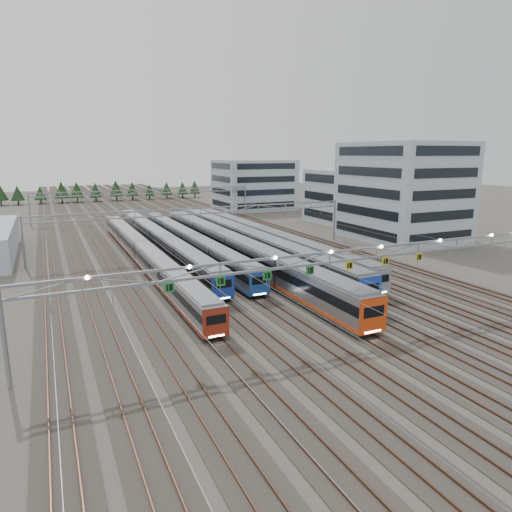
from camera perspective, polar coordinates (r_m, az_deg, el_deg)
name	(u,v)px	position (r m, az deg, el deg)	size (l,w,h in m)	color
ground	(327,329)	(46.53, 8.88, -8.97)	(400.00, 400.00, 0.00)	#47423A
track_bed	(137,208)	(138.83, -14.61, 5.86)	(54.00, 260.00, 5.42)	#2D2823
train_a	(143,253)	(73.35, -13.97, 0.42)	(2.59, 67.25, 3.37)	black
train_b	(158,240)	(82.73, -12.10, 1.98)	(2.79, 64.87, 3.63)	black
train_c	(189,242)	(80.26, -8.37, 1.78)	(2.76, 57.99, 3.59)	black
train_d	(234,248)	(72.43, -2.71, 0.95)	(3.17, 68.36, 4.14)	black
train_e	(246,240)	(79.49, -1.31, 1.98)	(3.11, 67.79, 4.06)	black
train_f	(263,237)	(83.57, 0.85, 2.37)	(2.79, 65.93, 3.64)	black
gantry_near	(330,260)	(44.30, 9.22, -0.48)	(56.36, 0.61, 8.08)	gray
gantry_mid	(201,216)	(80.32, -6.95, 4.97)	(56.36, 0.36, 8.00)	gray
gantry_far	(147,195)	(123.68, -13.46, 7.41)	(56.36, 0.36, 8.00)	gray
depot_bldg_south	(402,191)	(97.41, 17.81, 7.72)	(18.00, 22.00, 19.25)	#A7BBC8
depot_bldg_mid	(343,196)	(117.42, 10.81, 7.35)	(14.00, 16.00, 13.13)	#A7BBC8
depot_bldg_north	(254,185)	(143.57, -0.26, 8.91)	(22.00, 18.00, 15.11)	#A7BBC8
treeline	(96,190)	(175.91, -19.32, 7.82)	(81.20, 5.60, 7.02)	#332114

